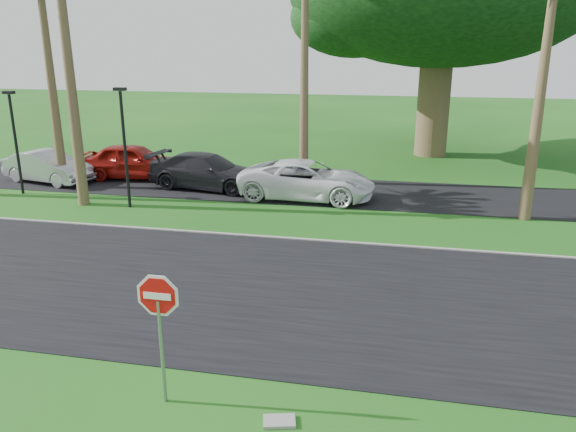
% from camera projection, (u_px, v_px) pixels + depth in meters
% --- Properties ---
extents(ground, '(120.00, 120.00, 0.00)m').
position_uv_depth(ground, '(198.00, 321.00, 13.10)').
color(ground, '#154A12').
rests_on(ground, ground).
extents(road, '(120.00, 8.00, 0.02)m').
position_uv_depth(road, '(224.00, 286.00, 14.97)').
color(road, black).
rests_on(road, ground).
extents(parking_strip, '(120.00, 5.00, 0.02)m').
position_uv_depth(parking_strip, '(298.00, 190.00, 24.79)').
color(parking_strip, black).
rests_on(parking_strip, ground).
extents(curb, '(120.00, 0.12, 0.06)m').
position_uv_depth(curb, '(262.00, 236.00, 18.75)').
color(curb, gray).
rests_on(curb, ground).
extents(stop_sign_near, '(1.05, 0.07, 2.62)m').
position_uv_depth(stop_sign_near, '(159.00, 313.00, 9.67)').
color(stop_sign_near, gray).
rests_on(stop_sign_near, ground).
extents(streetlight_left, '(0.45, 0.25, 4.34)m').
position_uv_depth(streetlight_left, '(15.00, 136.00, 23.47)').
color(streetlight_left, black).
rests_on(streetlight_left, ground).
extents(streetlight_right, '(0.45, 0.25, 4.64)m').
position_uv_depth(streetlight_right, '(124.00, 141.00, 21.43)').
color(streetlight_right, black).
rests_on(streetlight_right, ground).
extents(car_silver, '(4.62, 2.49, 1.45)m').
position_uv_depth(car_silver, '(48.00, 167.00, 25.92)').
color(car_silver, '#A2A3A9').
rests_on(car_silver, ground).
extents(car_red, '(5.08, 2.50, 1.67)m').
position_uv_depth(car_red, '(133.00, 161.00, 26.61)').
color(car_red, maroon).
rests_on(car_red, ground).
extents(car_dark, '(5.52, 2.84, 1.53)m').
position_uv_depth(car_dark, '(207.00, 172.00, 24.81)').
color(car_dark, black).
rests_on(car_dark, ground).
extents(car_minivan, '(5.70, 2.78, 1.56)m').
position_uv_depth(car_minivan, '(307.00, 180.00, 23.21)').
color(car_minivan, white).
rests_on(car_minivan, ground).
extents(utility_slab, '(0.62, 0.47, 0.06)m').
position_uv_depth(utility_slab, '(279.00, 421.00, 9.60)').
color(utility_slab, gray).
rests_on(utility_slab, ground).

